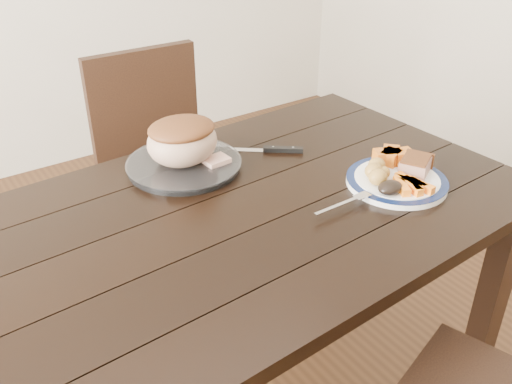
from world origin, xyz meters
TOP-DOWN VIEW (x-y plane):
  - dining_table at (-0.00, 0.00)m, footprint 1.65×0.98m
  - chair_far at (0.17, 0.74)m, footprint 0.43×0.44m
  - dinner_plate at (0.47, -0.13)m, footprint 0.27×0.27m
  - plate_rim at (0.47, -0.13)m, footprint 0.27×0.27m
  - serving_platter at (0.03, 0.28)m, footprint 0.32×0.32m
  - pork_slice at (0.53, -0.14)m, footprint 0.11×0.11m
  - roasted_potatoes at (0.42, -0.10)m, footprint 0.10×0.10m
  - carrot_batons at (0.46, -0.19)m, footprint 0.09×0.12m
  - pumpkin_wedges at (0.52, -0.06)m, footprint 0.11×0.09m
  - dark_mushroom at (0.39, -0.18)m, footprint 0.07×0.05m
  - fork at (0.27, -0.15)m, footprint 0.18×0.03m
  - roast_joint at (0.03, 0.28)m, footprint 0.20×0.17m
  - cut_slice at (0.11, 0.22)m, footprint 0.07×0.06m
  - carving_knife at (0.30, 0.23)m, footprint 0.26×0.21m

SIDE VIEW (x-z plane):
  - chair_far at x=0.17m, z-range 0.06..0.99m
  - dining_table at x=0.00m, z-range 0.28..1.03m
  - carving_knife at x=0.30m, z-range 0.75..0.76m
  - dinner_plate at x=0.47m, z-range 0.75..0.77m
  - serving_platter at x=0.03m, z-range 0.75..0.77m
  - plate_rim at x=0.47m, z-range 0.76..0.78m
  - fork at x=0.27m, z-range 0.77..0.77m
  - cut_slice at x=0.11m, z-range 0.77..0.78m
  - carrot_batons at x=0.46m, z-range 0.77..0.79m
  - dark_mushroom at x=0.39m, z-range 0.77..0.80m
  - pumpkin_wedges at x=0.52m, z-range 0.77..0.81m
  - pork_slice at x=0.53m, z-range 0.77..0.81m
  - roasted_potatoes at x=0.42m, z-range 0.77..0.81m
  - roast_joint at x=0.03m, z-range 0.77..0.90m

